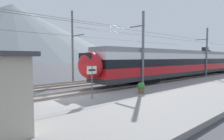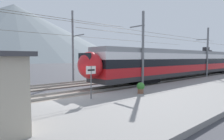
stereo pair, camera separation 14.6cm
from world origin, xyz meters
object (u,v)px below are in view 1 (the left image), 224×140
at_px(catenary_mast_east, 206,52).
at_px(catenary_mast_far_side, 73,46).
at_px(catenary_mast_mid, 142,48).
at_px(platform_sign, 92,75).
at_px(potted_plant_platform_edge, 141,87).
at_px(train_near_platform, 188,62).
at_px(train_far_track, 198,61).

distance_m(catenary_mast_east, catenary_mast_far_side, 18.58).
xyz_separation_m(catenary_mast_mid, platform_sign, (-6.86, -1.67, -1.96)).
relative_size(catenary_mast_mid, potted_plant_platform_edge, 49.00).
relative_size(train_near_platform, catenary_mast_mid, 0.85).
height_order(train_near_platform, potted_plant_platform_edge, train_near_platform).
bearing_deg(catenary_mast_east, train_far_track, 29.04).
height_order(catenary_mast_east, potted_plant_platform_edge, catenary_mast_east).
bearing_deg(train_near_platform, catenary_mast_east, -29.64).
bearing_deg(platform_sign, train_near_platform, 9.48).
bearing_deg(catenary_mast_mid, platform_sign, -166.30).
relative_size(train_near_platform, platform_sign, 16.37).
xyz_separation_m(train_far_track, potted_plant_platform_edge, (-28.43, -8.84, -1.48)).
xyz_separation_m(train_near_platform, train_far_track, (13.83, 4.91, -0.00)).
bearing_deg(potted_plant_platform_edge, catenary_mast_east, 8.41).
distance_m(train_far_track, catenary_mast_mid, 26.20).
xyz_separation_m(catenary_mast_far_side, potted_plant_platform_edge, (-0.56, -11.03, -3.59)).
bearing_deg(platform_sign, potted_plant_platform_edge, -12.60).
relative_size(catenary_mast_east, catenary_mast_far_side, 1.00).
bearing_deg(catenary_mast_east, train_near_platform, 150.36).
height_order(train_near_platform, catenary_mast_east, catenary_mast_east).
distance_m(train_near_platform, train_far_track, 14.68).
relative_size(train_near_platform, catenary_mast_east, 0.85).
bearing_deg(platform_sign, catenary_mast_east, 4.58).
relative_size(train_far_track, catenary_mast_east, 0.81).
xyz_separation_m(catenary_mast_east, catenary_mast_far_side, (-16.50, 8.51, 0.61)).
relative_size(platform_sign, potted_plant_platform_edge, 2.55).
height_order(train_near_platform, catenary_mast_far_side, catenary_mast_far_side).
distance_m(train_far_track, catenary_mast_far_side, 28.04).
bearing_deg(train_far_track, potted_plant_platform_edge, -162.74).
bearing_deg(catenary_mast_mid, train_far_track, 13.97).
distance_m(catenary_mast_mid, platform_sign, 7.33).
distance_m(catenary_mast_far_side, potted_plant_platform_edge, 11.61).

